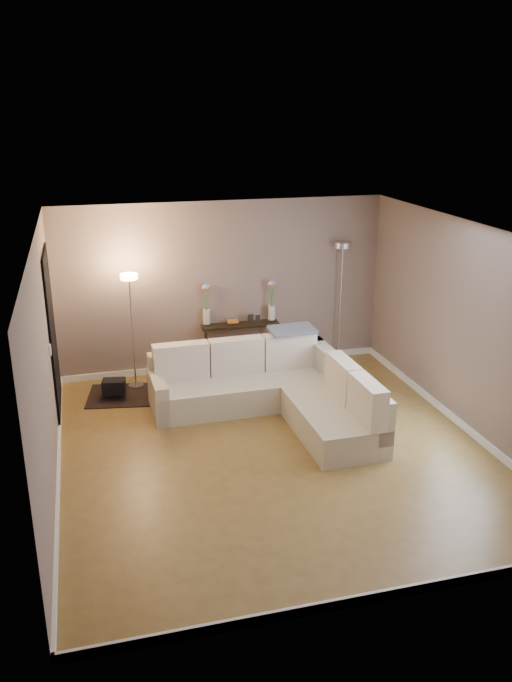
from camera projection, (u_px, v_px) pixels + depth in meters
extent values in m
cube|color=olive|center=(273.00, 449.00, 8.00)|extent=(5.00, 5.50, 0.01)
cube|color=white|center=(275.00, 233.00, 7.12)|extent=(5.00, 5.50, 0.01)
cube|color=#7D6860|center=(223.00, 287.00, 10.07)|extent=(5.00, 0.02, 2.60)
cube|color=#7D6860|center=(376.00, 467.00, 5.05)|extent=(5.00, 0.02, 2.60)
cube|color=#7D6860|center=(44.00, 368.00, 6.95)|extent=(0.02, 5.50, 2.60)
cube|color=#7D6860|center=(470.00, 329.00, 8.17)|extent=(0.02, 5.50, 2.60)
cube|color=white|center=(225.00, 364.00, 10.47)|extent=(5.00, 0.03, 0.10)
cube|color=white|center=(366.00, 599.00, 5.49)|extent=(5.00, 0.03, 0.10)
cube|color=white|center=(59.00, 472.00, 7.38)|extent=(0.03, 5.50, 0.10)
cube|color=white|center=(457.00, 421.00, 8.58)|extent=(0.03, 5.50, 0.10)
cube|color=black|center=(53.00, 335.00, 8.58)|extent=(0.02, 1.20, 2.20)
cube|color=white|center=(50.00, 350.00, 7.77)|extent=(0.02, 0.08, 0.12)
cube|color=beige|center=(244.00, 391.00, 9.12)|extent=(2.53, 0.92, 0.39)
cube|color=beige|center=(238.00, 364.00, 9.33)|extent=(2.51, 0.24, 0.54)
cube|color=beige|center=(158.00, 396.00, 8.79)|extent=(0.19, 0.87, 0.54)
cube|color=beige|center=(333.00, 422.00, 8.24)|extent=(0.90, 1.56, 0.39)
cube|color=beige|center=(346.00, 386.00, 8.63)|extent=(0.24, 2.42, 0.54)
cube|color=#F0DDC4|center=(181.00, 361.00, 8.97)|extent=(0.76, 0.23, 0.50)
cube|color=#F0DDC4|center=(236.00, 356.00, 9.17)|extent=(0.76, 0.23, 0.50)
cube|color=#F0DDC4|center=(289.00, 350.00, 9.37)|extent=(0.76, 0.23, 0.50)
cube|color=#F0DDC4|center=(343.00, 378.00, 8.41)|extent=(0.23, 0.70, 0.50)
cube|color=#F0DDC4|center=(367.00, 401.00, 7.75)|extent=(0.23, 0.70, 0.50)
cube|color=slate|center=(292.00, 330.00, 9.30)|extent=(0.66, 0.41, 0.08)
cube|color=black|center=(240.00, 324.00, 10.22)|extent=(1.21, 0.38, 0.04)
cube|color=black|center=(206.00, 352.00, 10.11)|extent=(0.04, 0.04, 0.70)
cube|color=black|center=(204.00, 347.00, 10.35)|extent=(0.04, 0.04, 0.70)
cube|color=black|center=(277.00, 347.00, 10.33)|extent=(0.04, 0.04, 0.70)
cube|color=black|center=(273.00, 342.00, 10.57)|extent=(0.04, 0.04, 0.70)
cube|color=black|center=(240.00, 358.00, 10.40)|extent=(1.14, 0.35, 0.03)
cube|color=#BF3333|center=(209.00, 354.00, 10.27)|extent=(0.03, 0.15, 0.18)
cube|color=#3359A5|center=(211.00, 354.00, 10.27)|extent=(0.04, 0.15, 0.19)
cube|color=gold|center=(214.00, 353.00, 10.28)|extent=(0.05, 0.15, 0.21)
cube|color=#3F7F4C|center=(217.00, 354.00, 10.30)|extent=(0.05, 0.15, 0.18)
cube|color=#994C99|center=(220.00, 353.00, 10.30)|extent=(0.03, 0.15, 0.19)
cube|color=orange|center=(222.00, 352.00, 10.31)|extent=(0.04, 0.15, 0.21)
cube|color=#262626|center=(225.00, 353.00, 10.32)|extent=(0.05, 0.15, 0.18)
cube|color=#4C99B2|center=(228.00, 352.00, 10.33)|extent=(0.05, 0.15, 0.19)
cube|color=#B2A58C|center=(231.00, 351.00, 10.33)|extent=(0.03, 0.15, 0.21)
cube|color=brown|center=(233.00, 352.00, 10.35)|extent=(0.04, 0.15, 0.18)
cube|color=navy|center=(236.00, 352.00, 10.35)|extent=(0.05, 0.15, 0.19)
cube|color=gold|center=(239.00, 351.00, 10.36)|extent=(0.05, 0.15, 0.21)
cube|color=black|center=(237.00, 297.00, 10.24)|extent=(0.85, 0.08, 0.66)
cube|color=white|center=(238.00, 298.00, 10.22)|extent=(0.74, 0.04, 0.55)
cube|color=orange|center=(233.00, 321.00, 10.16)|extent=(0.17, 0.12, 0.04)
cube|color=black|center=(251.00, 318.00, 10.18)|extent=(0.09, 0.02, 0.12)
cube|color=black|center=(258.00, 318.00, 10.21)|extent=(0.07, 0.02, 0.10)
cylinder|color=silver|center=(207.00, 317.00, 10.07)|extent=(0.12, 0.12, 0.22)
cylinder|color=#38722D|center=(205.00, 300.00, 9.98)|extent=(0.09, 0.01, 0.38)
sphere|color=#E5598C|center=(204.00, 288.00, 9.91)|extent=(0.07, 0.07, 0.06)
cylinder|color=#38722D|center=(206.00, 300.00, 9.98)|extent=(0.05, 0.01, 0.40)
sphere|color=white|center=(205.00, 287.00, 9.91)|extent=(0.07, 0.07, 0.06)
cylinder|color=#38722D|center=(206.00, 299.00, 9.98)|extent=(0.01, 0.01, 0.42)
sphere|color=#598CE5|center=(206.00, 286.00, 9.91)|extent=(0.07, 0.07, 0.06)
cylinder|color=#38722D|center=(207.00, 300.00, 9.99)|extent=(0.05, 0.01, 0.39)
sphere|color=#E58C4C|center=(207.00, 288.00, 9.92)|extent=(0.07, 0.07, 0.06)
cylinder|color=#38722D|center=(207.00, 300.00, 9.98)|extent=(0.09, 0.01, 0.40)
sphere|color=#D866B2|center=(208.00, 287.00, 9.92)|extent=(0.07, 0.07, 0.06)
cylinder|color=silver|center=(272.00, 313.00, 10.27)|extent=(0.12, 0.12, 0.22)
cylinder|color=#38722D|center=(271.00, 297.00, 10.18)|extent=(0.09, 0.01, 0.38)
sphere|color=#E5598C|center=(270.00, 284.00, 10.12)|extent=(0.07, 0.07, 0.06)
cylinder|color=#38722D|center=(271.00, 296.00, 10.18)|extent=(0.05, 0.01, 0.40)
sphere|color=white|center=(271.00, 283.00, 10.11)|extent=(0.07, 0.07, 0.06)
cylinder|color=#38722D|center=(272.00, 295.00, 10.18)|extent=(0.01, 0.01, 0.42)
sphere|color=#598CE5|center=(272.00, 282.00, 10.11)|extent=(0.07, 0.07, 0.06)
cylinder|color=#38722D|center=(272.00, 296.00, 10.19)|extent=(0.05, 0.01, 0.39)
sphere|color=#E58C4C|center=(273.00, 284.00, 10.13)|extent=(0.07, 0.07, 0.06)
cylinder|color=#38722D|center=(273.00, 296.00, 10.19)|extent=(0.09, 0.01, 0.40)
sphere|color=#D866B2|center=(274.00, 283.00, 10.12)|extent=(0.07, 0.07, 0.06)
cylinder|color=silver|center=(136.00, 385.00, 9.76)|extent=(0.25, 0.25, 0.03)
cylinder|color=silver|center=(133.00, 334.00, 9.49)|extent=(0.03, 0.03, 1.61)
cylinder|color=#FFBF72|center=(129.00, 277.00, 9.21)|extent=(0.28, 0.28, 0.07)
cylinder|color=silver|center=(338.00, 358.00, 10.81)|extent=(0.27, 0.27, 0.03)
cylinder|color=silver|center=(340.00, 304.00, 10.50)|extent=(0.03, 0.03, 1.83)
cylinder|color=silver|center=(343.00, 245.00, 10.18)|extent=(0.29, 0.29, 0.08)
cube|color=black|center=(128.00, 395.00, 9.45)|extent=(1.23, 1.00, 0.01)
cube|color=black|center=(114.00, 386.00, 9.29)|extent=(0.35, 0.27, 0.20)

